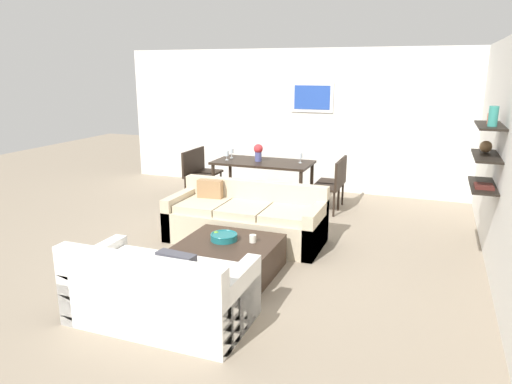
# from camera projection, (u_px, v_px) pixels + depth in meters

# --- Properties ---
(ground_plane) EXTENTS (18.00, 18.00, 0.00)m
(ground_plane) POSITION_uv_depth(u_px,v_px,m) (240.00, 249.00, 6.29)
(ground_plane) COLOR gray
(back_wall_unit) EXTENTS (8.40, 0.09, 2.70)m
(back_wall_unit) POSITION_uv_depth(u_px,v_px,m) (325.00, 121.00, 9.04)
(back_wall_unit) COLOR silver
(back_wall_unit) RESTS_ON ground
(right_wall_shelf_unit) EXTENTS (0.34, 8.20, 2.70)m
(right_wall_shelf_unit) POSITION_uv_depth(u_px,v_px,m) (502.00, 156.00, 5.45)
(right_wall_shelf_unit) COLOR silver
(right_wall_shelf_unit) RESTS_ON ground
(sofa_beige) EXTENTS (2.13, 0.90, 0.78)m
(sofa_beige) POSITION_uv_depth(u_px,v_px,m) (246.00, 220.00, 6.54)
(sofa_beige) COLOR beige
(sofa_beige) RESTS_ON ground
(loveseat_white) EXTENTS (1.66, 0.90, 0.78)m
(loveseat_white) POSITION_uv_depth(u_px,v_px,m) (161.00, 292.00, 4.44)
(loveseat_white) COLOR white
(loveseat_white) RESTS_ON ground
(coffee_table) EXTENTS (1.09, 1.06, 0.38)m
(coffee_table) POSITION_uv_depth(u_px,v_px,m) (228.00, 258.00, 5.49)
(coffee_table) COLOR #38281E
(coffee_table) RESTS_ON ground
(decorative_bowl) EXTENTS (0.32, 0.32, 0.08)m
(decorative_bowl) POSITION_uv_depth(u_px,v_px,m) (224.00, 237.00, 5.52)
(decorative_bowl) COLOR #19666B
(decorative_bowl) RESTS_ON coffee_table
(candle_jar) EXTENTS (0.08, 0.08, 0.09)m
(candle_jar) POSITION_uv_depth(u_px,v_px,m) (253.00, 239.00, 5.46)
(candle_jar) COLOR silver
(candle_jar) RESTS_ON coffee_table
(apple_on_coffee_table) EXTENTS (0.08, 0.08, 0.08)m
(apple_on_coffee_table) POSITION_uv_depth(u_px,v_px,m) (216.00, 235.00, 5.60)
(apple_on_coffee_table) COLOR #669E2D
(apple_on_coffee_table) RESTS_ON coffee_table
(dining_table) EXTENTS (1.71, 0.86, 0.75)m
(dining_table) POSITION_uv_depth(u_px,v_px,m) (263.00, 166.00, 8.31)
(dining_table) COLOR black
(dining_table) RESTS_ON ground
(dining_chair_right_far) EXTENTS (0.44, 0.44, 0.88)m
(dining_chair_right_far) POSITION_uv_depth(u_px,v_px,m) (336.00, 178.00, 8.09)
(dining_chair_right_far) COLOR black
(dining_chair_right_far) RESTS_ON ground
(dining_chair_left_near) EXTENTS (0.44, 0.44, 0.88)m
(dining_chair_left_near) POSITION_uv_depth(u_px,v_px,m) (194.00, 172.00, 8.61)
(dining_chair_left_near) COLOR black
(dining_chair_left_near) RESTS_ON ground
(dining_chair_right_near) EXTENTS (0.44, 0.44, 0.88)m
(dining_chair_right_near) POSITION_uv_depth(u_px,v_px,m) (331.00, 183.00, 7.74)
(dining_chair_right_near) COLOR black
(dining_chair_right_near) RESTS_ON ground
(dining_chair_left_far) EXTENTS (0.44, 0.44, 0.88)m
(dining_chair_left_far) POSITION_uv_depth(u_px,v_px,m) (204.00, 168.00, 8.96)
(dining_chair_left_far) COLOR black
(dining_chair_left_far) RESTS_ON ground
(wine_glass_left_near) EXTENTS (0.07, 0.07, 0.16)m
(wine_glass_left_near) POSITION_uv_depth(u_px,v_px,m) (227.00, 154.00, 8.39)
(wine_glass_left_near) COLOR silver
(wine_glass_left_near) RESTS_ON dining_table
(wine_glass_right_far) EXTENTS (0.07, 0.07, 0.17)m
(wine_glass_right_far) POSITION_uv_depth(u_px,v_px,m) (300.00, 156.00, 8.13)
(wine_glass_right_far) COLOR silver
(wine_glass_right_far) RESTS_ON dining_table
(wine_glass_left_far) EXTENTS (0.08, 0.08, 0.17)m
(wine_glass_left_far) POSITION_uv_depth(u_px,v_px,m) (232.00, 151.00, 8.58)
(wine_glass_left_far) COLOR silver
(wine_glass_left_far) RESTS_ON dining_table
(centerpiece_vase) EXTENTS (0.16, 0.16, 0.30)m
(centerpiece_vase) POSITION_uv_depth(u_px,v_px,m) (258.00, 152.00, 8.27)
(centerpiece_vase) COLOR #4C518C
(centerpiece_vase) RESTS_ON dining_table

